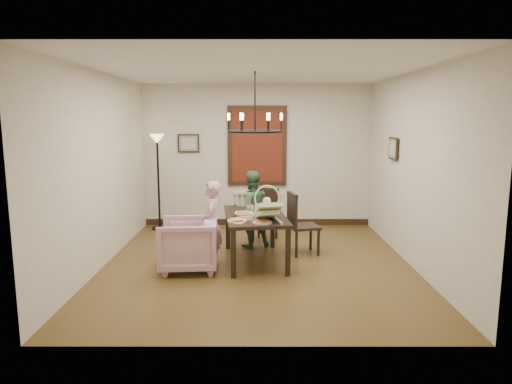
{
  "coord_description": "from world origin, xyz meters",
  "views": [
    {
      "loc": [
        -0.02,
        -6.53,
        2.14
      ],
      "look_at": [
        -0.02,
        0.18,
        1.05
      ],
      "focal_mm": 32.0,
      "sensor_mm": 36.0,
      "label": 1
    }
  ],
  "objects_px": {
    "seated_man": "(251,215)",
    "floor_lamp": "(158,183)",
    "armchair": "(188,244)",
    "elderly_woman": "(211,231)",
    "dining_table": "(255,220)",
    "chair_far": "(265,215)",
    "drinking_glass": "(253,209)",
    "chair_right": "(304,223)",
    "baby_bouncer": "(267,209)"
  },
  "relations": [
    {
      "from": "elderly_woman",
      "to": "seated_man",
      "type": "relative_size",
      "value": 0.97
    },
    {
      "from": "chair_right",
      "to": "drinking_glass",
      "type": "height_order",
      "value": "chair_right"
    },
    {
      "from": "armchair",
      "to": "elderly_woman",
      "type": "xyz_separation_m",
      "value": [
        0.32,
        0.19,
        0.15
      ]
    },
    {
      "from": "armchair",
      "to": "floor_lamp",
      "type": "xyz_separation_m",
      "value": [
        -0.91,
        2.42,
        0.53
      ]
    },
    {
      "from": "elderly_woman",
      "to": "seated_man",
      "type": "distance_m",
      "value": 1.17
    },
    {
      "from": "baby_bouncer",
      "to": "floor_lamp",
      "type": "height_order",
      "value": "floor_lamp"
    },
    {
      "from": "dining_table",
      "to": "floor_lamp",
      "type": "distance_m",
      "value": 2.76
    },
    {
      "from": "dining_table",
      "to": "chair_right",
      "type": "xyz_separation_m",
      "value": [
        0.77,
        0.39,
        -0.13
      ]
    },
    {
      "from": "elderly_woman",
      "to": "baby_bouncer",
      "type": "relative_size",
      "value": 1.95
    },
    {
      "from": "chair_far",
      "to": "seated_man",
      "type": "relative_size",
      "value": 0.86
    },
    {
      "from": "baby_bouncer",
      "to": "drinking_glass",
      "type": "xyz_separation_m",
      "value": [
        -0.2,
        0.49,
        -0.1
      ]
    },
    {
      "from": "floor_lamp",
      "to": "dining_table",
      "type": "bearing_deg",
      "value": -47.32
    },
    {
      "from": "floor_lamp",
      "to": "drinking_glass",
      "type": "bearing_deg",
      "value": -47.15
    },
    {
      "from": "chair_far",
      "to": "floor_lamp",
      "type": "xyz_separation_m",
      "value": [
        -2.04,
        0.85,
        0.44
      ]
    },
    {
      "from": "drinking_glass",
      "to": "armchair",
      "type": "bearing_deg",
      "value": -154.22
    },
    {
      "from": "dining_table",
      "to": "seated_man",
      "type": "xyz_separation_m",
      "value": [
        -0.06,
        0.81,
        -0.1
      ]
    },
    {
      "from": "dining_table",
      "to": "elderly_woman",
      "type": "distance_m",
      "value": 0.68
    },
    {
      "from": "armchair",
      "to": "seated_man",
      "type": "distance_m",
      "value": 1.51
    },
    {
      "from": "elderly_woman",
      "to": "floor_lamp",
      "type": "height_order",
      "value": "floor_lamp"
    },
    {
      "from": "baby_bouncer",
      "to": "chair_right",
      "type": "bearing_deg",
      "value": 41.42
    },
    {
      "from": "baby_bouncer",
      "to": "chair_far",
      "type": "bearing_deg",
      "value": 77.49
    },
    {
      "from": "dining_table",
      "to": "seated_man",
      "type": "bearing_deg",
      "value": 87.99
    },
    {
      "from": "baby_bouncer",
      "to": "seated_man",
      "type": "bearing_deg",
      "value": 88.1
    },
    {
      "from": "chair_far",
      "to": "chair_right",
      "type": "distance_m",
      "value": 0.99
    },
    {
      "from": "chair_right",
      "to": "seated_man",
      "type": "xyz_separation_m",
      "value": [
        -0.84,
        0.42,
        0.03
      ]
    },
    {
      "from": "chair_right",
      "to": "seated_man",
      "type": "bearing_deg",
      "value": 50.36
    },
    {
      "from": "dining_table",
      "to": "baby_bouncer",
      "type": "distance_m",
      "value": 0.54
    },
    {
      "from": "drinking_glass",
      "to": "chair_right",
      "type": "bearing_deg",
      "value": 22.82
    },
    {
      "from": "armchair",
      "to": "seated_man",
      "type": "bearing_deg",
      "value": 139.96
    },
    {
      "from": "chair_far",
      "to": "drinking_glass",
      "type": "xyz_separation_m",
      "value": [
        -0.2,
        -1.13,
        0.33
      ]
    },
    {
      "from": "armchair",
      "to": "dining_table",
      "type": "bearing_deg",
      "value": 108.97
    },
    {
      "from": "dining_table",
      "to": "drinking_glass",
      "type": "height_order",
      "value": "drinking_glass"
    },
    {
      "from": "dining_table",
      "to": "baby_bouncer",
      "type": "height_order",
      "value": "baby_bouncer"
    },
    {
      "from": "elderly_woman",
      "to": "baby_bouncer",
      "type": "height_order",
      "value": "baby_bouncer"
    },
    {
      "from": "chair_right",
      "to": "armchair",
      "type": "xyz_separation_m",
      "value": [
        -1.73,
        -0.78,
        -0.13
      ]
    },
    {
      "from": "chair_right",
      "to": "armchair",
      "type": "relative_size",
      "value": 1.23
    },
    {
      "from": "seated_man",
      "to": "baby_bouncer",
      "type": "relative_size",
      "value": 2.0
    },
    {
      "from": "dining_table",
      "to": "elderly_woman",
      "type": "xyz_separation_m",
      "value": [
        -0.63,
        -0.21,
        -0.12
      ]
    },
    {
      "from": "dining_table",
      "to": "armchair",
      "type": "distance_m",
      "value": 1.06
    },
    {
      "from": "elderly_woman",
      "to": "seated_man",
      "type": "xyz_separation_m",
      "value": [
        0.57,
        1.02,
        0.01
      ]
    },
    {
      "from": "chair_right",
      "to": "armchair",
      "type": "height_order",
      "value": "chair_right"
    },
    {
      "from": "floor_lamp",
      "to": "chair_far",
      "type": "bearing_deg",
      "value": -22.61
    },
    {
      "from": "drinking_glass",
      "to": "floor_lamp",
      "type": "xyz_separation_m",
      "value": [
        -1.83,
        1.98,
        0.11
      ]
    },
    {
      "from": "chair_far",
      "to": "baby_bouncer",
      "type": "bearing_deg",
      "value": -73.01
    },
    {
      "from": "chair_far",
      "to": "elderly_woman",
      "type": "relative_size",
      "value": 0.89
    },
    {
      "from": "armchair",
      "to": "elderly_woman",
      "type": "distance_m",
      "value": 0.4
    },
    {
      "from": "seated_man",
      "to": "chair_right",
      "type": "bearing_deg",
      "value": 135.41
    },
    {
      "from": "dining_table",
      "to": "chair_right",
      "type": "height_order",
      "value": "chair_right"
    },
    {
      "from": "seated_man",
      "to": "floor_lamp",
      "type": "xyz_separation_m",
      "value": [
        -1.8,
        1.21,
        0.37
      ]
    },
    {
      "from": "armchair",
      "to": "baby_bouncer",
      "type": "distance_m",
      "value": 1.23
    }
  ]
}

